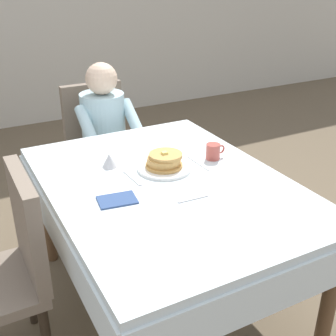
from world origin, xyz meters
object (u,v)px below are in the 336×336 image
knife_right_of_plate (198,163)px  spoon_near_edge (193,199)px  syrup_pitcher (109,160)px  fork_left_of_plate (132,178)px  dining_table_main (167,197)px  chair_left_side (9,263)px  diner_person (106,129)px  plate_breakfast (165,168)px  breakfast_stack (164,160)px  chair_diner (99,141)px  cup_coffee (213,151)px

knife_right_of_plate → spoon_near_edge: same height
syrup_pitcher → fork_left_of_plate: size_ratio=0.44×
dining_table_main → chair_left_side: chair_left_side is taller
diner_person → syrup_pitcher: (-0.24, -0.73, 0.11)m
syrup_pitcher → spoon_near_edge: (0.21, -0.50, -0.04)m
dining_table_main → chair_left_side: 0.78m
dining_table_main → plate_breakfast: plate_breakfast is taller
dining_table_main → breakfast_stack: (0.05, 0.13, 0.14)m
dining_table_main → plate_breakfast: 0.17m
dining_table_main → breakfast_stack: breakfast_stack is taller
knife_right_of_plate → chair_diner: bearing=8.0°
plate_breakfast → knife_right_of_plate: bearing=-6.0°
chair_diner → knife_right_of_plate: bearing=99.9°
fork_left_of_plate → spoon_near_edge: same height
plate_breakfast → dining_table_main: bearing=-112.8°
breakfast_stack → fork_left_of_plate: size_ratio=1.06×
syrup_pitcher → diner_person: bearing=71.5°
chair_left_side → plate_breakfast: bearing=-81.2°
fork_left_of_plate → knife_right_of_plate: size_ratio=0.90×
breakfast_stack → cup_coffee: bearing=-1.2°
plate_breakfast → spoon_near_edge: size_ratio=1.87×
breakfast_stack → spoon_near_edge: 0.34m
chair_diner → cup_coffee: (0.29, -1.05, 0.25)m
syrup_pitcher → chair_left_side: bearing=-154.0°
breakfast_stack → diner_person: bearing=89.6°
diner_person → cup_coffee: bearing=107.9°
dining_table_main → spoon_near_edge: spoon_near_edge is taller
chair_diner → breakfast_stack: bearing=89.7°
dining_table_main → spoon_near_edge: 0.23m
chair_left_side → cup_coffee: size_ratio=8.23×
chair_diner → diner_person: diner_person is taller
breakfast_stack → cup_coffee: 0.29m
dining_table_main → diner_person: (0.06, 1.01, 0.02)m
diner_person → chair_left_side: (-0.83, -1.01, -0.14)m
dining_table_main → breakfast_stack: bearing=67.6°
dining_table_main → cup_coffee: (0.35, 0.12, 0.13)m
cup_coffee → fork_left_of_plate: (-0.48, -0.01, -0.04)m
dining_table_main → diner_person: diner_person is taller
dining_table_main → fork_left_of_plate: 0.20m
chair_diner → fork_left_of_plate: (-0.20, -1.06, 0.21)m
dining_table_main → spoon_near_edge: (0.02, -0.21, 0.09)m
plate_breakfast → fork_left_of_plate: bearing=-174.0°
dining_table_main → cup_coffee: size_ratio=13.49×
chair_diner → syrup_pitcher: size_ratio=11.62×
diner_person → chair_diner: bearing=-90.0°
fork_left_of_plate → chair_diner: bearing=-13.4°
fork_left_of_plate → knife_right_of_plate: same height
fork_left_of_plate → knife_right_of_plate: (0.38, -0.00, 0.00)m
breakfast_stack → syrup_pitcher: 0.29m
plate_breakfast → spoon_near_edge: 0.34m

